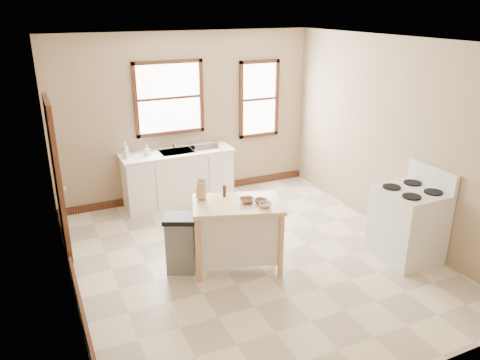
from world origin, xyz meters
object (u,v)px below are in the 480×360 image
at_px(pepper_grinder, 224,191).
at_px(bowl_a, 247,201).
at_px(kitchen_island, 238,235).
at_px(gas_stove, 409,215).
at_px(knife_block, 201,191).
at_px(bowl_c, 265,205).
at_px(soap_bottle_b, 147,150).
at_px(dish_rack, 204,145).
at_px(soap_bottle_a, 125,150).
at_px(bowl_b, 261,201).
at_px(trash_bin, 181,244).

distance_m(pepper_grinder, bowl_a, 0.35).
distance_m(kitchen_island, gas_stove, 2.25).
distance_m(kitchen_island, bowl_a, 0.49).
bearing_deg(knife_block, bowl_c, 0.10).
bearing_deg(pepper_grinder, soap_bottle_b, 103.21).
xyz_separation_m(dish_rack, bowl_a, (-0.30, -2.33, -0.05)).
xyz_separation_m(kitchen_island, bowl_a, (0.11, -0.04, 0.47)).
height_order(dish_rack, kitchen_island, dish_rack).
xyz_separation_m(soap_bottle_a, gas_stove, (3.02, -3.00, -0.43)).
bearing_deg(pepper_grinder, bowl_b, -48.79).
bearing_deg(knife_block, soap_bottle_a, 146.62).
xyz_separation_m(pepper_grinder, trash_bin, (-0.62, -0.03, -0.60)).
distance_m(soap_bottle_a, soap_bottle_b, 0.34).
xyz_separation_m(dish_rack, bowl_b, (-0.16, -2.41, -0.05)).
height_order(bowl_a, bowl_c, bowl_c).
relative_size(knife_block, gas_stove, 0.16).
height_order(soap_bottle_b, gas_stove, gas_stove).
height_order(soap_bottle_a, knife_block, soap_bottle_a).
xyz_separation_m(bowl_a, bowl_b, (0.15, -0.08, -0.00)).
relative_size(dish_rack, kitchen_island, 0.39).
height_order(pepper_grinder, gas_stove, gas_stove).
relative_size(bowl_a, gas_stove, 0.16).
distance_m(pepper_grinder, gas_stove, 2.43).
height_order(soap_bottle_a, kitchen_island, soap_bottle_a).
bearing_deg(pepper_grinder, trash_bin, -177.13).
distance_m(pepper_grinder, trash_bin, 0.86).
bearing_deg(dish_rack, bowl_a, -98.71).
height_order(kitchen_island, bowl_b, bowl_b).
height_order(dish_rack, knife_block, knife_block).
distance_m(dish_rack, bowl_a, 2.35).
relative_size(bowl_a, bowl_b, 1.16).
relative_size(dish_rack, bowl_c, 2.67).
distance_m(soap_bottle_a, dish_rack, 1.30).
bearing_deg(soap_bottle_a, knife_block, -66.42).
bearing_deg(soap_bottle_b, pepper_grinder, -93.48).
bearing_deg(gas_stove, bowl_c, 166.48).
bearing_deg(knife_block, kitchen_island, 2.22).
bearing_deg(bowl_c, soap_bottle_b, 107.46).
xyz_separation_m(pepper_grinder, bowl_a, (0.18, -0.29, -0.05)).
bearing_deg(bowl_a, trash_bin, 161.75).
bearing_deg(pepper_grinder, soap_bottle_a, 111.72).
bearing_deg(kitchen_island, bowl_c, -25.71).
bearing_deg(dish_rack, soap_bottle_b, 178.43).
relative_size(soap_bottle_b, bowl_a, 0.90).
height_order(soap_bottle_a, trash_bin, soap_bottle_a).
bearing_deg(gas_stove, bowl_b, 162.80).
bearing_deg(soap_bottle_b, trash_bin, -110.50).
relative_size(soap_bottle_a, kitchen_island, 0.23).
bearing_deg(trash_bin, soap_bottle_a, 120.25).
height_order(soap_bottle_b, bowl_c, soap_bottle_b).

